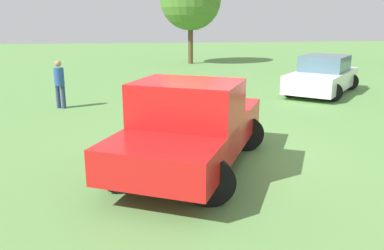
# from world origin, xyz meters

# --- Properties ---
(ground_plane) EXTENTS (80.00, 80.00, 0.00)m
(ground_plane) POSITION_xyz_m (0.00, 0.00, 0.00)
(ground_plane) COLOR #5B8C47
(pickup_truck) EXTENTS (3.72, 4.99, 1.81)m
(pickup_truck) POSITION_xyz_m (-0.83, -0.73, 0.93)
(pickup_truck) COLOR black
(pickup_truck) RESTS_ON ground_plane
(sedan_near) EXTENTS (4.18, 4.51, 1.48)m
(sedan_near) POSITION_xyz_m (5.41, 6.96, 0.69)
(sedan_near) COLOR black
(sedan_near) RESTS_ON ground_plane
(person_bystander) EXTENTS (0.42, 0.42, 1.59)m
(person_bystander) POSITION_xyz_m (-4.42, 5.43, 0.89)
(person_bystander) COLOR navy
(person_bystander) RESTS_ON ground_plane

